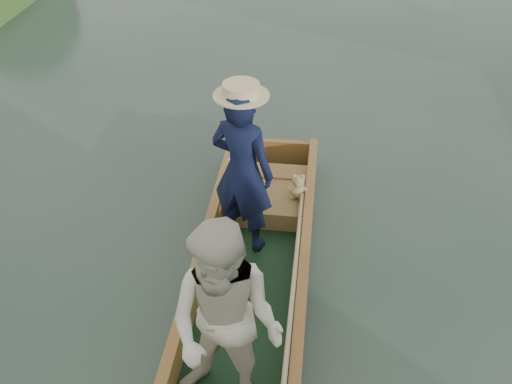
# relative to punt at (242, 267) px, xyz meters

# --- Properties ---
(ground) EXTENTS (120.00, 120.00, 0.00)m
(ground) POSITION_rel_punt_xyz_m (0.03, 0.18, -0.69)
(ground) COLOR #283D30
(ground) RESTS_ON ground
(punt) EXTENTS (1.12, 5.38, 1.94)m
(punt) POSITION_rel_punt_xyz_m (0.00, 0.00, 0.00)
(punt) COLOR black
(punt) RESTS_ON ground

